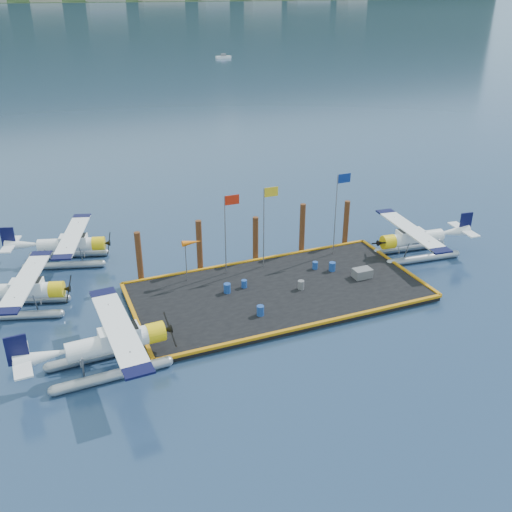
% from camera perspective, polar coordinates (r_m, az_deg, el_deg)
% --- Properties ---
extents(ground, '(4000.00, 4000.00, 0.00)m').
position_cam_1_polar(ground, '(40.15, 2.21, -3.88)').
color(ground, '#182B49').
rests_on(ground, ground).
extents(dock, '(20.00, 10.00, 0.40)m').
position_cam_1_polar(dock, '(40.05, 2.22, -3.63)').
color(dock, black).
rests_on(dock, ground).
extents(dock_bumpers, '(20.25, 10.25, 0.18)m').
position_cam_1_polar(dock_bumpers, '(39.91, 2.23, -3.27)').
color(dock_bumpers, '#C2780B').
rests_on(dock_bumpers, dock).
extents(seaplane_a, '(8.78, 9.68, 3.44)m').
position_cam_1_polar(seaplane_a, '(33.11, -14.08, -8.63)').
color(seaplane_a, '#9399A1').
rests_on(seaplane_a, ground).
extents(seaplane_b, '(8.25, 8.84, 3.16)m').
position_cam_1_polar(seaplane_b, '(40.53, -22.32, -3.43)').
color(seaplane_b, '#9399A1').
rests_on(seaplane_b, ground).
extents(seaplane_c, '(8.24, 8.85, 3.15)m').
position_cam_1_polar(seaplane_c, '(46.44, -18.14, 0.91)').
color(seaplane_c, '#9399A1').
rests_on(seaplane_c, ground).
extents(seaplane_d, '(8.32, 9.18, 3.25)m').
position_cam_1_polar(seaplane_d, '(46.79, 15.51, 1.51)').
color(seaplane_d, '#9399A1').
rests_on(seaplane_d, ground).
extents(drum_0, '(0.48, 0.48, 0.68)m').
position_cam_1_polar(drum_0, '(39.45, -2.90, -3.24)').
color(drum_0, navy).
rests_on(drum_0, dock).
extents(drum_1, '(0.45, 0.45, 0.64)m').
position_cam_1_polar(drum_1, '(40.00, 4.52, -2.90)').
color(drum_1, '#5A5A5F').
rests_on(drum_1, dock).
extents(drum_2, '(0.48, 0.48, 0.67)m').
position_cam_1_polar(drum_2, '(42.76, 7.63, -1.06)').
color(drum_2, navy).
rests_on(drum_2, dock).
extents(drum_3, '(0.47, 0.47, 0.67)m').
position_cam_1_polar(drum_3, '(36.80, 0.44, -5.47)').
color(drum_3, navy).
rests_on(drum_3, dock).
extents(drum_4, '(0.40, 0.40, 0.57)m').
position_cam_1_polar(drum_4, '(42.94, 5.93, -0.93)').
color(drum_4, navy).
rests_on(drum_4, dock).
extents(drum_5, '(0.40, 0.40, 0.56)m').
position_cam_1_polar(drum_5, '(40.10, -1.19, -2.80)').
color(drum_5, navy).
rests_on(drum_5, dock).
extents(crate, '(1.32, 0.88, 0.66)m').
position_cam_1_polar(crate, '(42.17, 10.58, -1.69)').
color(crate, '#5A5A5F').
rests_on(crate, dock).
extents(flagpole_red, '(1.14, 0.08, 6.00)m').
position_cam_1_polar(flagpole_red, '(40.66, -2.85, 3.36)').
color(flagpole_red, gray).
rests_on(flagpole_red, dock).
extents(flagpole_yellow, '(1.14, 0.08, 6.20)m').
position_cam_1_polar(flagpole_yellow, '(41.63, 1.04, 4.10)').
color(flagpole_yellow, gray).
rests_on(flagpole_yellow, dock).
extents(flagpole_blue, '(1.14, 0.08, 6.50)m').
position_cam_1_polar(flagpole_blue, '(44.14, 8.25, 5.34)').
color(flagpole_blue, gray).
rests_on(flagpole_blue, dock).
extents(windsock, '(1.40, 0.44, 3.12)m').
position_cam_1_polar(windsock, '(40.37, -6.46, 1.26)').
color(windsock, gray).
rests_on(windsock, dock).
extents(piling_0, '(0.44, 0.44, 4.00)m').
position_cam_1_polar(piling_0, '(41.63, -11.59, -0.21)').
color(piling_0, '#492715').
rests_on(piling_0, ground).
extents(piling_1, '(0.44, 0.44, 4.20)m').
position_cam_1_polar(piling_1, '(42.49, -5.68, 0.90)').
color(piling_1, '#492715').
rests_on(piling_1, ground).
extents(piling_2, '(0.44, 0.44, 3.80)m').
position_cam_1_polar(piling_2, '(43.92, -0.05, 1.59)').
color(piling_2, '#492715').
rests_on(piling_2, ground).
extents(piling_3, '(0.44, 0.44, 4.30)m').
position_cam_1_polar(piling_3, '(45.36, 4.64, 2.64)').
color(piling_3, '#492715').
rests_on(piling_3, ground).
extents(piling_4, '(0.44, 0.44, 4.00)m').
position_cam_1_polar(piling_4, '(47.25, 8.98, 3.16)').
color(piling_4, '#492715').
rests_on(piling_4, ground).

